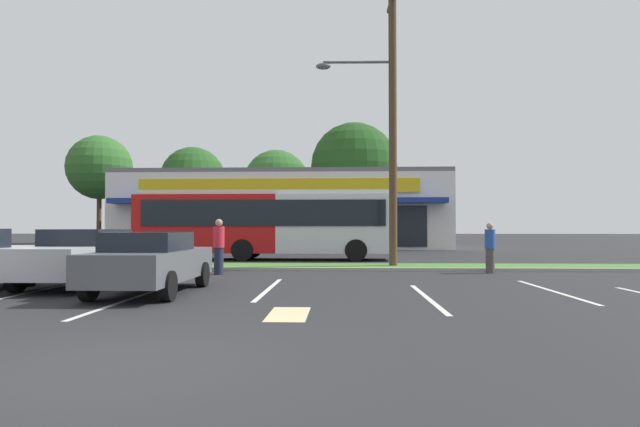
# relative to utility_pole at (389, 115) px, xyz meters

# --- Properties ---
(ground_plane) EXTENTS (240.00, 240.00, 0.00)m
(ground_plane) POSITION_rel_utility_pole_xyz_m (-4.20, -13.86, -5.72)
(ground_plane) COLOR #262628
(grass_median) EXTENTS (56.00, 2.20, 0.12)m
(grass_median) POSITION_rel_utility_pole_xyz_m (-4.20, 0.14, -5.66)
(grass_median) COLOR #427A2D
(grass_median) RESTS_ON ground_plane
(curb_lip) EXTENTS (56.00, 0.24, 0.12)m
(curb_lip) POSITION_rel_utility_pole_xyz_m (-4.20, -1.08, -5.66)
(curb_lip) COLOR #99968C
(curb_lip) RESTS_ON ground_plane
(parking_stripe_0) EXTENTS (0.12, 4.80, 0.01)m
(parking_stripe_0) POSITION_rel_utility_pole_xyz_m (-9.11, -6.33, -5.72)
(parking_stripe_0) COLOR silver
(parking_stripe_0) RESTS_ON ground_plane
(parking_stripe_1) EXTENTS (0.12, 4.80, 0.01)m
(parking_stripe_1) POSITION_rel_utility_pole_xyz_m (-6.31, -8.81, -5.72)
(parking_stripe_1) COLOR silver
(parking_stripe_1) RESTS_ON ground_plane
(parking_stripe_2) EXTENTS (0.12, 4.80, 0.01)m
(parking_stripe_2) POSITION_rel_utility_pole_xyz_m (-3.60, -6.54, -5.72)
(parking_stripe_2) COLOR silver
(parking_stripe_2) RESTS_ON ground_plane
(parking_stripe_3) EXTENTS (0.12, 4.80, 0.01)m
(parking_stripe_3) POSITION_rel_utility_pole_xyz_m (0.07, -8.05, -5.72)
(parking_stripe_3) COLOR silver
(parking_stripe_3) RESTS_ON ground_plane
(parking_stripe_4) EXTENTS (0.12, 4.80, 0.01)m
(parking_stripe_4) POSITION_rel_utility_pole_xyz_m (3.29, -6.73, -5.72)
(parking_stripe_4) COLOR silver
(parking_stripe_4) RESTS_ON ground_plane
(lot_arrow) EXTENTS (0.70, 1.60, 0.01)m
(lot_arrow) POSITION_rel_utility_pole_xyz_m (-2.73, -10.33, -5.72)
(lot_arrow) COLOR beige
(lot_arrow) RESTS_ON ground_plane
(storefront_building) EXTENTS (24.15, 12.26, 5.66)m
(storefront_building) POSITION_rel_utility_pole_xyz_m (-6.13, 21.60, -2.89)
(storefront_building) COLOR silver
(storefront_building) RESTS_ON ground_plane
(tree_far_left) EXTENTS (6.10, 6.10, 10.31)m
(tree_far_left) POSITION_rel_utility_pole_xyz_m (-24.87, 29.60, 1.52)
(tree_far_left) COLOR #473323
(tree_far_left) RESTS_ON ground_plane
(tree_left) EXTENTS (6.22, 6.22, 9.24)m
(tree_left) POSITION_rel_utility_pole_xyz_m (-16.01, 30.22, 0.40)
(tree_left) COLOR #473323
(tree_left) RESTS_ON ground_plane
(tree_mid_left) EXTENTS (6.38, 6.38, 9.11)m
(tree_mid_left) POSITION_rel_utility_pole_xyz_m (-8.11, 31.45, 0.19)
(tree_mid_left) COLOR #473323
(tree_mid_left) RESTS_ON ground_plane
(tree_mid) EXTENTS (7.88, 7.88, 11.10)m
(tree_mid) POSITION_rel_utility_pole_xyz_m (-0.61, 28.39, 1.43)
(tree_mid) COLOR #473323
(tree_mid) RESTS_ON ground_plane
(utility_pole) EXTENTS (3.03, 2.40, 10.74)m
(utility_pole) POSITION_rel_utility_pole_xyz_m (0.00, 0.00, 0.00)
(utility_pole) COLOR #4C3826
(utility_pole) RESTS_ON ground_plane
(city_bus) EXTENTS (12.17, 2.77, 3.25)m
(city_bus) POSITION_rel_utility_pole_xyz_m (-5.34, 5.23, -3.95)
(city_bus) COLOR #B71414
(city_bus) RESTS_ON ground_plane
(bus_stop_bench) EXTENTS (1.60, 0.45, 0.95)m
(bus_stop_bench) POSITION_rel_utility_pole_xyz_m (-8.69, -2.13, -5.22)
(bus_stop_bench) COLOR brown
(bus_stop_bench) RESTS_ON ground_plane
(car_0) EXTENTS (1.94, 4.63, 1.49)m
(car_0) POSITION_rel_utility_pole_xyz_m (-8.60, -6.02, -4.94)
(car_0) COLOR #B7B7BC
(car_0) RESTS_ON ground_plane
(car_2) EXTENTS (1.89, 4.36, 1.42)m
(car_2) POSITION_rel_utility_pole_xyz_m (-6.21, -7.57, -4.98)
(car_2) COLOR #515459
(car_2) RESTS_ON ground_plane
(pedestrian_near_bench) EXTENTS (0.34, 0.34, 1.69)m
(pedestrian_near_bench) POSITION_rel_utility_pole_xyz_m (3.20, -1.76, -4.87)
(pedestrian_near_bench) COLOR #47423D
(pedestrian_near_bench) RESTS_ON ground_plane
(pedestrian_by_pole) EXTENTS (0.36, 0.36, 1.81)m
(pedestrian_by_pole) POSITION_rel_utility_pole_xyz_m (-5.79, -2.62, -4.81)
(pedestrian_by_pole) COLOR #1E2338
(pedestrian_by_pole) RESTS_ON ground_plane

